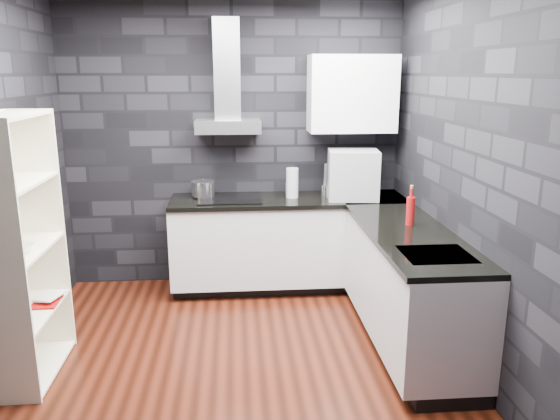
{
  "coord_description": "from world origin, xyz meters",
  "views": [
    {
      "loc": [
        0.01,
        -3.66,
        2.05
      ],
      "look_at": [
        0.35,
        0.45,
        1.0
      ],
      "focal_mm": 35.0,
      "sensor_mm": 36.0,
      "label": 1
    }
  ],
  "objects": [
    {
      "name": "ground",
      "position": [
        0.0,
        0.0,
        0.0
      ],
      "size": [
        3.2,
        3.2,
        0.0
      ],
      "primitive_type": "plane",
      "color": "#41160C"
    },
    {
      "name": "red_bottle",
      "position": [
        1.34,
        0.3,
        1.01
      ],
      "size": [
        0.07,
        0.07,
        0.22
      ],
      "primitive_type": "cylinder",
      "rotation": [
        0.0,
        0.0,
        0.17
      ],
      "color": "maroon",
      "rests_on": "counter_right_top"
    },
    {
      "name": "book_red",
      "position": [
        -1.43,
        0.04,
        0.57
      ],
      "size": [
        0.18,
        0.03,
        0.24
      ],
      "primitive_type": "imported",
      "rotation": [
        0.0,
        0.0,
        0.02
      ],
      "color": "#910909",
      "rests_on": "bookshelf"
    },
    {
      "name": "storage_jar",
      "position": [
        0.53,
        1.42,
        0.95
      ],
      "size": [
        0.1,
        0.1,
        0.1
      ],
      "primitive_type": "cylinder",
      "rotation": [
        0.0,
        0.0,
        -0.27
      ],
      "color": "tan",
      "rests_on": "counter_back_top"
    },
    {
      "name": "wall_back",
      "position": [
        0.0,
        1.62,
        1.35
      ],
      "size": [
        3.2,
        0.05,
        2.7
      ],
      "primitive_type": "cube",
      "color": "black",
      "rests_on": "ground"
    },
    {
      "name": "counter_corner_top",
      "position": [
        1.3,
        1.3,
        0.88
      ],
      "size": [
        0.62,
        0.62,
        0.04
      ],
      "primitive_type": "cube",
      "color": "black",
      "rests_on": "counter_right_cab"
    },
    {
      "name": "fruit_bowl",
      "position": [
        -1.42,
        -0.21,
        0.94
      ],
      "size": [
        0.25,
        0.25,
        0.06
      ],
      "primitive_type": "imported",
      "rotation": [
        0.0,
        0.0,
        -0.03
      ],
      "color": "white",
      "rests_on": "bookshelf"
    },
    {
      "name": "counter_back_top",
      "position": [
        0.5,
        1.29,
        0.88
      ],
      "size": [
        2.2,
        0.62,
        0.04
      ],
      "primitive_type": "cube",
      "color": "black",
      "rests_on": "counter_back_cab"
    },
    {
      "name": "hood_body",
      "position": [
        -0.05,
        1.43,
        1.56
      ],
      "size": [
        0.6,
        0.34,
        0.12
      ],
      "primitive_type": "cube",
      "color": "#B0B0B5",
      "rests_on": "wall_back"
    },
    {
      "name": "sink_rim",
      "position": [
        1.3,
        -0.4,
        0.89
      ],
      "size": [
        0.44,
        0.4,
        0.01
      ],
      "primitive_type": "cube",
      "color": "#B0B0B5",
      "rests_on": "counter_right_top"
    },
    {
      "name": "toekick_right",
      "position": [
        1.34,
        0.1,
        0.05
      ],
      "size": [
        0.5,
        1.78,
        0.1
      ],
      "primitive_type": "cube",
      "color": "black",
      "rests_on": "ground"
    },
    {
      "name": "counter_back_cab",
      "position": [
        0.5,
        1.3,
        0.48
      ],
      "size": [
        2.2,
        0.6,
        0.76
      ],
      "primitive_type": "cube",
      "color": "silver",
      "rests_on": "ground"
    },
    {
      "name": "toekick_back",
      "position": [
        0.5,
        1.34,
        0.05
      ],
      "size": [
        2.18,
        0.5,
        0.1
      ],
      "primitive_type": "cube",
      "color": "black",
      "rests_on": "ground"
    },
    {
      "name": "cooktop",
      "position": [
        -0.05,
        1.3,
        0.91
      ],
      "size": [
        0.58,
        0.5,
        0.01
      ],
      "primitive_type": "cube",
      "color": "black",
      "rests_on": "counter_back_top"
    },
    {
      "name": "wall_front",
      "position": [
        0.0,
        -1.62,
        1.35
      ],
      "size": [
        3.2,
        0.05,
        2.7
      ],
      "primitive_type": "cube",
      "color": "black",
      "rests_on": "ground"
    },
    {
      "name": "bookshelf",
      "position": [
        -1.42,
        -0.09,
        0.9
      ],
      "size": [
        0.49,
        0.85,
        1.8
      ],
      "primitive_type": "cube",
      "rotation": [
        0.0,
        0.0,
        0.19
      ],
      "color": "white",
      "rests_on": "ground"
    },
    {
      "name": "pot",
      "position": [
        -0.3,
        1.39,
        0.98
      ],
      "size": [
        0.27,
        0.27,
        0.13
      ],
      "primitive_type": "cylinder",
      "rotation": [
        0.0,
        0.0,
        -0.27
      ],
      "color": "#B9BABE",
      "rests_on": "cooktop"
    },
    {
      "name": "counter_right_cab",
      "position": [
        1.3,
        0.1,
        0.48
      ],
      "size": [
        0.6,
        1.8,
        0.76
      ],
      "primitive_type": "cube",
      "color": "silver",
      "rests_on": "ground"
    },
    {
      "name": "glass_vase",
      "position": [
        0.54,
        1.31,
        1.04
      ],
      "size": [
        0.13,
        0.13,
        0.28
      ],
      "primitive_type": "cylinder",
      "rotation": [
        0.0,
        0.0,
        0.14
      ],
      "color": "silver",
      "rests_on": "counter_back_top"
    },
    {
      "name": "upper_cabinet",
      "position": [
        1.1,
        1.43,
        1.85
      ],
      "size": [
        0.8,
        0.35,
        0.7
      ],
      "primitive_type": "cube",
      "color": "white",
      "rests_on": "wall_back"
    },
    {
      "name": "book_second",
      "position": [
        -1.4,
        0.1,
        0.59
      ],
      "size": [
        0.15,
        0.06,
        0.21
      ],
      "primitive_type": "imported",
      "rotation": [
        0.0,
        0.0,
        -0.3
      ],
      "color": "#B2B2B2",
      "rests_on": "bookshelf"
    },
    {
      "name": "counter_right_top",
      "position": [
        1.29,
        0.1,
        0.88
      ],
      "size": [
        0.62,
        1.8,
        0.04
      ],
      "primitive_type": "cube",
      "color": "black",
      "rests_on": "counter_right_cab"
    },
    {
      "name": "appliance_garage",
      "position": [
        1.09,
        1.22,
        1.12
      ],
      "size": [
        0.49,
        0.4,
        0.45
      ],
      "primitive_type": "cube",
      "rotation": [
        0.0,
        0.0,
        -0.11
      ],
      "color": "#A2A4A8",
      "rests_on": "counter_back_top"
    },
    {
      "name": "utensil_crock",
      "position": [
        0.85,
        1.3,
        0.96
      ],
      "size": [
        0.12,
        0.12,
        0.12
      ],
      "primitive_type": "cylinder",
      "rotation": [
        0.0,
        0.0,
        0.35
      ],
      "color": "#B9BABE",
      "rests_on": "counter_back_top"
    },
    {
      "name": "wall_right",
      "position": [
        1.62,
        0.0,
        1.35
      ],
      "size": [
        0.05,
        3.2,
        2.7
      ],
      "primitive_type": "cube",
      "color": "black",
      "rests_on": "ground"
    },
    {
      "name": "hood_chimney",
      "position": [
        -0.05,
        1.5,
        2.07
      ],
      "size": [
        0.24,
        0.2,
        0.9
      ],
      "primitive_type": "cube",
      "color": "#B0B0B5",
      "rests_on": "hood_body"
    }
  ]
}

